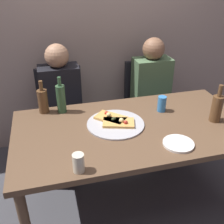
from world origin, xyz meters
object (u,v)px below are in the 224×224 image
Objects in this scene: wine_bottle at (61,98)px; tumbler_far at (78,163)px; soda_can at (162,104)px; guest_in_beanie at (154,94)px; chair_left at (62,109)px; water_bottle at (43,101)px; plate_stack at (178,144)px; chair_right at (148,99)px; pizza_tray at (116,124)px; pizza_slice_last at (119,122)px; beer_bottle at (217,108)px; dining_table at (133,135)px; pizza_slice_extra at (111,117)px; guest_in_sweater at (62,104)px.

wine_bottle is 2.60× the size of tumbler_far.
soda_can is 0.10× the size of guest_in_beanie.
guest_in_beanie is at bearing 170.46° from chair_left.
plate_stack is (0.80, -0.66, -0.09)m from water_bottle.
chair_left is at bearing 136.85° from soda_can.
water_bottle is 1.20m from chair_right.
water_bottle is (-0.48, 0.32, 0.09)m from pizza_tray.
chair_left is at bearing 113.31° from pizza_slice_last.
beer_bottle is at bearing -37.20° from soda_can.
water_bottle is at bearing 148.37° from dining_table.
chair_left reaches higher than pizza_tray.
water_bottle reaches higher than pizza_tray.
pizza_slice_last is 0.87× the size of wine_bottle.
dining_table is at bearing -40.41° from pizza_slice_extra.
pizza_tray is 0.73m from beer_bottle.
guest_in_sweater is at bearing 86.54° from wine_bottle.
chair_left reaches higher than plate_stack.
dining_table is 0.21m from pizza_slice_extra.
dining_table is at bearing -31.63° from water_bottle.
plate_stack is at bearing -39.39° from water_bottle.
wine_bottle is 1.01m from guest_in_beanie.
water_bottle is 1.31× the size of plate_stack.
plate_stack is 1.33m from chair_left.
wine_bottle is 0.32× the size of chair_left.
guest_in_beanie reaches higher than chair_left.
dining_table is 0.60m from tumbler_far.
tumbler_far is 0.90× the size of soda_can.
pizza_slice_last is at bearing -33.84° from water_bottle.
beer_bottle is at bearing -9.21° from pizza_slice_last.
guest_in_sweater is at bearing 90.15° from tumbler_far.
chair_right is at bearing 24.01° from water_bottle.
wine_bottle is 0.72m from tumbler_far.
pizza_tray is at bearing 143.08° from pizza_slice_last.
pizza_slice_extra is at bearing 164.96° from beer_bottle.
guest_in_sweater reaches higher than pizza_tray.
water_bottle is 0.22× the size of guest_in_beanie.
beer_bottle reaches higher than plate_stack.
wine_bottle reaches higher than plate_stack.
chair_left is at bearing 90.13° from tumbler_far.
wine_bottle is at bearing 143.98° from dining_table.
soda_can is (-0.31, 0.24, -0.04)m from beer_bottle.
guest_in_sweater reaches higher than tumbler_far.
pizza_tray is 1.59× the size of water_bottle.
pizza_tray is 3.72× the size of tumbler_far.
dining_table is at bearing 122.97° from guest_in_sweater.
water_bottle is (-0.51, 0.34, 0.08)m from pizza_slice_last.
tumbler_far is at bearing -143.77° from soda_can.
dining_table is 6.49× the size of water_bottle.
pizza_slice_extra is 0.87× the size of wine_bottle.
pizza_slice_last is 2.04× the size of soda_can.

